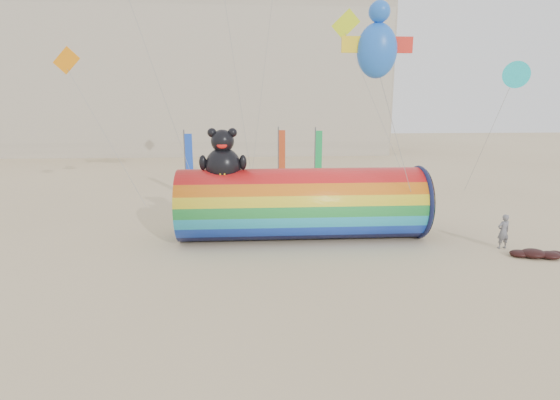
{
  "coord_description": "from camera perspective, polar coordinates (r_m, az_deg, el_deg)",
  "views": [
    {
      "loc": [
        -0.92,
        -20.05,
        7.31
      ],
      "look_at": [
        0.5,
        1.5,
        2.4
      ],
      "focal_mm": 28.0,
      "sensor_mm": 36.0,
      "label": 1
    }
  ],
  "objects": [
    {
      "name": "windsock_assembly",
      "position": [
        23.49,
        2.81,
        -0.25
      ],
      "size": [
        13.14,
        4.0,
        6.06
      ],
      "color": "red",
      "rests_on": "ground"
    },
    {
      "name": "hotel_building",
      "position": [
        67.0,
        -13.76,
        15.02
      ],
      "size": [
        60.4,
        15.4,
        20.6
      ],
      "color": "#B7AD99",
      "rests_on": "ground"
    },
    {
      "name": "festival_banners",
      "position": [
        36.05,
        -2.01,
        5.35
      ],
      "size": [
        11.06,
        3.73,
        5.2
      ],
      "color": "#59595E",
      "rests_on": "ground"
    },
    {
      "name": "kite_handler",
      "position": [
        24.74,
        27.15,
        -3.68
      ],
      "size": [
        0.71,
        0.52,
        1.78
      ],
      "primitive_type": "imported",
      "rotation": [
        0.0,
        0.0,
        3.3
      ],
      "color": "slate",
      "rests_on": "ground"
    },
    {
      "name": "fabric_bundle",
      "position": [
        24.38,
        30.52,
        -6.05
      ],
      "size": [
        2.62,
        1.35,
        0.41
      ],
      "color": "black",
      "rests_on": "ground"
    },
    {
      "name": "ground",
      "position": [
        21.37,
        -1.08,
        -7.2
      ],
      "size": [
        160.0,
        160.0,
        0.0
      ],
      "primitive_type": "plane",
      "color": "#CCB58C",
      "rests_on": "ground"
    }
  ]
}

